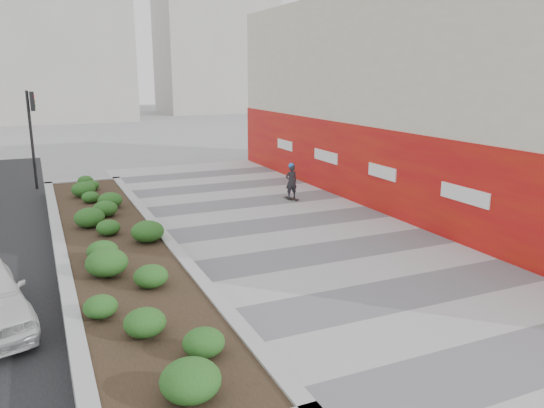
{
  "coord_description": "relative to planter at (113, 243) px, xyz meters",
  "views": [
    {
      "loc": [
        -7.15,
        -7.27,
        4.89
      ],
      "look_at": [
        -0.89,
        6.74,
        1.1
      ],
      "focal_mm": 35.0,
      "sensor_mm": 36.0,
      "label": 1
    }
  ],
  "objects": [
    {
      "name": "planter",
      "position": [
        0.0,
        0.0,
        0.0
      ],
      "size": [
        3.0,
        18.0,
        0.9
      ],
      "color": "#9E9EA0",
      "rests_on": "ground"
    },
    {
      "name": "ground",
      "position": [
        5.5,
        -7.0,
        -0.42
      ],
      "size": [
        160.0,
        160.0,
        0.0
      ],
      "primitive_type": "plane",
      "color": "gray",
      "rests_on": "ground"
    },
    {
      "name": "walkway",
      "position": [
        5.5,
        -4.0,
        -0.41
      ],
      "size": [
        8.0,
        36.0,
        0.01
      ],
      "primitive_type": "cube",
      "color": "#A8A8AD",
      "rests_on": "ground"
    },
    {
      "name": "distant_bldg_north_r",
      "position": [
        20.5,
        53.0,
        11.58
      ],
      "size": [
        14.0,
        10.0,
        24.0
      ],
      "primitive_type": "cube",
      "color": "#ADAAA3",
      "rests_on": "ground"
    },
    {
      "name": "traffic_signal_near",
      "position": [
        -1.73,
        10.5,
        2.34
      ],
      "size": [
        0.33,
        0.28,
        4.2
      ],
      "color": "black",
      "rests_on": "ground"
    },
    {
      "name": "building",
      "position": [
        12.48,
        1.98,
        3.56
      ],
      "size": [
        6.04,
        24.08,
        8.0
      ],
      "color": "beige",
      "rests_on": "ground"
    },
    {
      "name": "skateboarder",
      "position": [
        7.39,
        4.1,
        0.34
      ],
      "size": [
        0.49,
        0.75,
        1.49
      ],
      "rotation": [
        0.0,
        0.0,
        0.3
      ],
      "color": "beige",
      "rests_on": "ground"
    },
    {
      "name": "distant_bldg_north_l",
      "position": [
        0.5,
        48.0,
        9.58
      ],
      "size": [
        16.0,
        12.0,
        20.0
      ],
      "primitive_type": "cube",
      "color": "#ADAAA3",
      "rests_on": "ground"
    },
    {
      "name": "manhole_cover",
      "position": [
        6.0,
        -4.0,
        -0.42
      ],
      "size": [
        0.44,
        0.44,
        0.01
      ],
      "primitive_type": "cylinder",
      "color": "#595654",
      "rests_on": "ground"
    }
  ]
}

